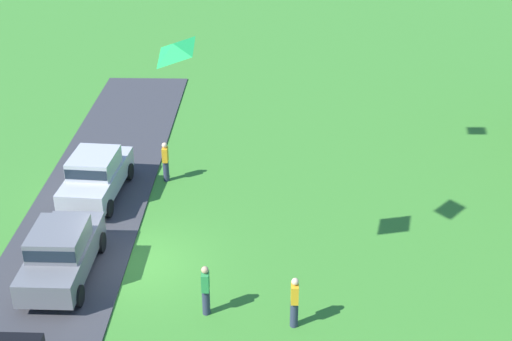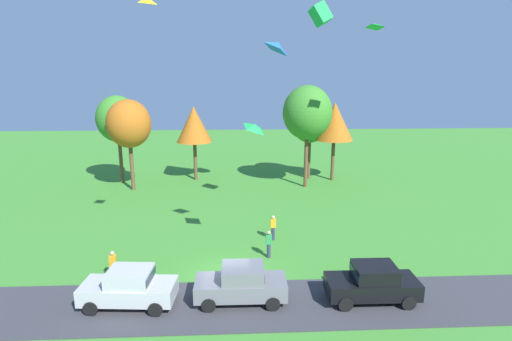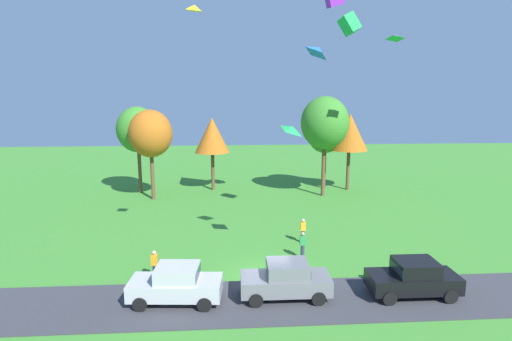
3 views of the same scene
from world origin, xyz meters
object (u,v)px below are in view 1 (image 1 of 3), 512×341
(car_sedan_far_end, at_px, (61,251))
(person_on_lawn, at_px, (206,290))
(kite_diamond_high_left, at_px, (173,49))
(person_watching_sky, at_px, (294,302))
(car_sedan_near_entrance, at_px, (96,174))
(person_beside_suv, at_px, (166,161))

(car_sedan_far_end, distance_m, person_on_lawn, 5.09)
(car_sedan_far_end, height_order, person_on_lawn, car_sedan_far_end)
(car_sedan_far_end, distance_m, kite_diamond_high_left, 8.16)
(person_watching_sky, xyz_separation_m, kite_diamond_high_left, (-1.36, -3.34, 7.17))
(car_sedan_near_entrance, xyz_separation_m, kite_diamond_high_left, (6.18, 4.19, 7.01))
(car_sedan_near_entrance, xyz_separation_m, person_watching_sky, (7.54, 7.53, -0.16))
(person_watching_sky, relative_size, person_beside_suv, 1.00)
(car_sedan_far_end, relative_size, person_on_lawn, 2.58)
(person_beside_suv, xyz_separation_m, person_on_lawn, (8.52, 2.40, 0.00))
(person_watching_sky, bearing_deg, person_on_lawn, -100.79)
(car_sedan_near_entrance, relative_size, person_on_lawn, 2.64)
(car_sedan_near_entrance, bearing_deg, person_watching_sky, 44.97)
(person_watching_sky, distance_m, kite_diamond_high_left, 8.03)
(person_beside_suv, bearing_deg, car_sedan_far_end, -19.33)
(car_sedan_far_end, height_order, person_watching_sky, car_sedan_far_end)
(person_on_lawn, relative_size, kite_diamond_high_left, 1.57)
(car_sedan_near_entrance, relative_size, person_watching_sky, 2.64)
(person_watching_sky, xyz_separation_m, person_beside_suv, (-9.03, -5.04, 0.00))
(kite_diamond_high_left, bearing_deg, car_sedan_far_end, -101.75)
(car_sedan_far_end, bearing_deg, person_watching_sky, 73.46)
(person_beside_suv, bearing_deg, car_sedan_near_entrance, -59.18)
(person_watching_sky, bearing_deg, car_sedan_near_entrance, -135.03)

